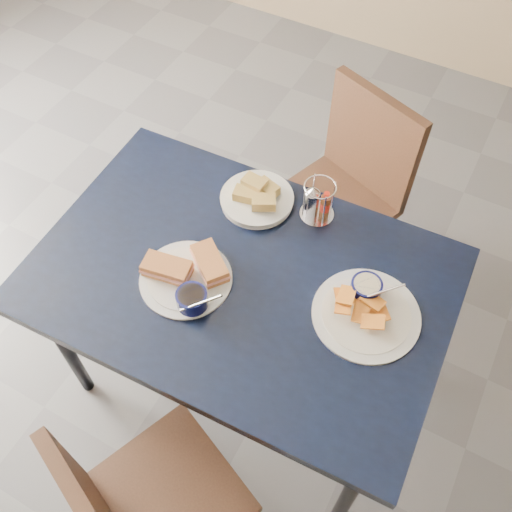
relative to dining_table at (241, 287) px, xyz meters
The scene contains 7 objects.
ground 0.72m from the dining_table, 55.18° to the right, with size 6.00×6.00×0.00m, color #4E4E53.
dining_table is the anchor object (origin of this frame).
chair_far 0.75m from the dining_table, 86.27° to the left, with size 0.52×0.52×0.87m.
sandwich_plate 0.18m from the dining_table, 144.35° to the right, with size 0.30×0.28×0.12m.
plantain_plate 0.38m from the dining_table, 10.39° to the left, with size 0.31×0.31×0.12m.
bread_basket 0.30m from the dining_table, 108.60° to the left, with size 0.23×0.23×0.07m.
condiment_caddy 0.36m from the dining_table, 73.41° to the left, with size 0.11×0.11×0.14m.
Camera 1 is at (0.36, -0.62, 2.16)m, focal length 40.00 mm.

